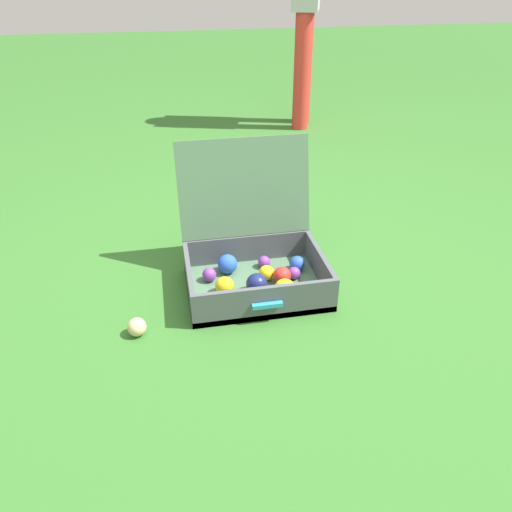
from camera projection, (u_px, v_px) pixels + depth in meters
ground_plane at (265, 286)px, 2.01m from camera, size 16.00×16.00×0.00m
open_suitcase at (254, 257)px, 1.97m from camera, size 0.53×0.52×0.53m
stray_ball_on_grass at (137, 327)px, 1.73m from camera, size 0.07×0.07×0.07m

